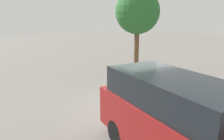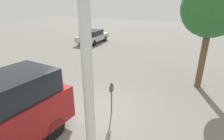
# 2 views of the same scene
# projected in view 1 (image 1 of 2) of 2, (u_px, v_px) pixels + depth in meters

# --- Properties ---
(ground_plane) EXTENTS (80.00, 80.00, 0.00)m
(ground_plane) POSITION_uv_depth(u_px,v_px,m) (138.00, 108.00, 8.80)
(ground_plane) COLOR slate
(parking_meter_near) EXTENTS (0.22, 0.14, 1.29)m
(parking_meter_near) POSITION_uv_depth(u_px,v_px,m) (143.00, 82.00, 9.06)
(parking_meter_near) COLOR #4C4C4C
(parking_meter_near) RESTS_ON ground
(parked_van) EXTENTS (4.62, 2.07, 2.20)m
(parked_van) POSITION_uv_depth(u_px,v_px,m) (174.00, 118.00, 5.28)
(parked_van) COLOR maroon
(parked_van) RESTS_ON ground
(street_tree) EXTENTS (2.71, 2.71, 5.26)m
(street_tree) POSITION_uv_depth(u_px,v_px,m) (137.00, 12.00, 13.25)
(street_tree) COLOR brown
(street_tree) RESTS_ON ground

